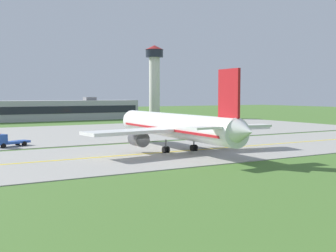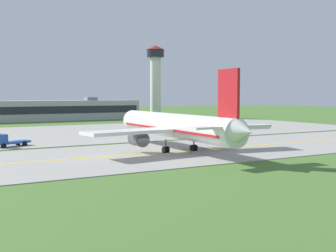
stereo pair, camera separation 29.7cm
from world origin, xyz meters
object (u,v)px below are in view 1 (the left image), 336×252
Objects in this scene: airplane_lead at (176,126)px; control_tower at (154,74)px; service_truck_fuel at (201,125)px; service_truck_baggage at (6,141)px.

control_tower is at bearing 63.61° from airplane_lead.
service_truck_fuel is (26.37, 31.16, -2.60)m from airplane_lead.
service_truck_fuel is 0.21× the size of control_tower.
service_truck_fuel is (49.52, 12.02, 0.35)m from service_truck_baggage.
service_truck_fuel reaches higher than service_truck_baggage.
control_tower is at bearing 71.47° from service_truck_fuel.
service_truck_baggage is at bearing -166.35° from service_truck_fuel.
service_truck_fuel is at bearing 13.65° from service_truck_baggage.
airplane_lead is 5.91× the size of service_truck_baggage.
airplane_lead is 6.51× the size of service_truck_fuel.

